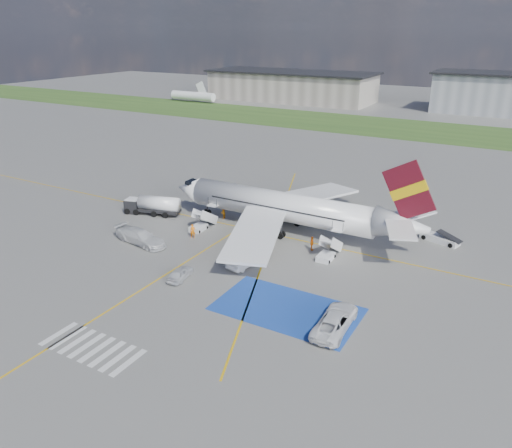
% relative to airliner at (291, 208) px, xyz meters
% --- Properties ---
extents(ground, '(400.00, 400.00, 0.00)m').
position_rel_airliner_xyz_m(ground, '(-1.51, -14.00, -3.39)').
color(ground, '#60605E').
rests_on(ground, ground).
extents(grass_strip, '(400.00, 30.00, 0.01)m').
position_rel_airliner_xyz_m(grass_strip, '(-1.51, 81.00, -3.39)').
color(grass_strip, '#2D4C1E').
rests_on(grass_strip, ground).
extents(taxiway_line_main, '(120.00, 0.20, 0.01)m').
position_rel_airliner_xyz_m(taxiway_line_main, '(-1.51, -2.00, -3.39)').
color(taxiway_line_main, gold).
rests_on(taxiway_line_main, ground).
extents(taxiway_line_cross, '(0.20, 60.00, 0.01)m').
position_rel_airliner_xyz_m(taxiway_line_cross, '(-6.51, -24.00, -3.39)').
color(taxiway_line_cross, gold).
rests_on(taxiway_line_cross, ground).
extents(taxiway_line_diag, '(20.71, 56.45, 0.01)m').
position_rel_airliner_xyz_m(taxiway_line_diag, '(-1.51, -2.00, -3.39)').
color(taxiway_line_diag, gold).
rests_on(taxiway_line_diag, ground).
extents(staging_box, '(14.00, 8.00, 0.01)m').
position_rel_airliner_xyz_m(staging_box, '(8.49, -18.00, -3.39)').
color(staging_box, '#1A41A1').
rests_on(staging_box, ground).
extents(crosswalk, '(9.00, 4.00, 0.01)m').
position_rel_airliner_xyz_m(crosswalk, '(-3.31, -32.00, -3.39)').
color(crosswalk, silver).
rests_on(crosswalk, ground).
extents(terminal_west, '(60.00, 22.00, 10.00)m').
position_rel_airliner_xyz_m(terminal_west, '(-56.51, 116.00, 1.61)').
color(terminal_west, gray).
rests_on(terminal_west, ground).
extents(airliner, '(36.81, 32.95, 11.92)m').
position_rel_airliner_xyz_m(airliner, '(0.00, 0.00, 0.00)').
color(airliner, white).
rests_on(airliner, ground).
extents(airstairs_fwd, '(1.90, 5.20, 3.60)m').
position_rel_airliner_xyz_m(airstairs_fwd, '(-11.01, -5.30, -2.77)').
color(airstairs_fwd, white).
rests_on(airstairs_fwd, ground).
extents(airstairs_aft, '(1.90, 5.20, 3.60)m').
position_rel_airliner_xyz_m(airstairs_aft, '(7.49, -5.30, -2.77)').
color(airstairs_aft, white).
rests_on(airstairs_aft, ground).
extents(fuel_tanker, '(8.50, 4.22, 2.81)m').
position_rel_airliner_xyz_m(fuel_tanker, '(-20.44, -3.97, -2.21)').
color(fuel_tanker, black).
rests_on(fuel_tanker, ground).
extents(gpu_cart, '(2.26, 1.85, 1.63)m').
position_rel_airliner_xyz_m(gpu_cart, '(-20.16, -2.18, -2.66)').
color(gpu_cart, white).
rests_on(gpu_cart, ground).
extents(belt_loader, '(5.41, 3.08, 1.56)m').
position_rel_airliner_xyz_m(belt_loader, '(18.26, 6.45, -3.00)').
color(belt_loader, white).
rests_on(belt_loader, ground).
extents(car_silver_a, '(2.21, 4.13, 1.34)m').
position_rel_airliner_xyz_m(car_silver_a, '(-4.48, -18.15, -2.72)').
color(car_silver_a, silver).
rests_on(car_silver_a, ground).
extents(car_silver_b, '(2.38, 5.39, 1.72)m').
position_rel_airliner_xyz_m(car_silver_b, '(0.02, -11.76, -2.53)').
color(car_silver_b, '#BABCC2').
rests_on(car_silver_b, ground).
extents(van_white_a, '(2.88, 5.80, 2.14)m').
position_rel_airliner_xyz_m(van_white_a, '(13.78, -18.76, -2.33)').
color(van_white_a, white).
rests_on(van_white_a, ground).
extents(van_white_b, '(6.39, 3.40, 2.38)m').
position_rel_airliner_xyz_m(van_white_b, '(-14.82, -12.92, -2.20)').
color(van_white_b, silver).
rests_on(van_white_b, ground).
extents(crew_fwd, '(0.83, 0.78, 1.90)m').
position_rel_airliner_xyz_m(crew_fwd, '(-10.05, -8.28, -2.44)').
color(crew_fwd, orange).
rests_on(crew_fwd, ground).
extents(crew_nose, '(0.92, 1.07, 1.91)m').
position_rel_airliner_xyz_m(crew_nose, '(-10.50, -0.46, -2.44)').
color(crew_nose, orange).
rests_on(crew_nose, ground).
extents(crew_aft, '(0.71, 1.15, 1.82)m').
position_rel_airliner_xyz_m(crew_aft, '(4.98, -4.07, -2.48)').
color(crew_aft, '#DB600B').
rests_on(crew_aft, ground).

